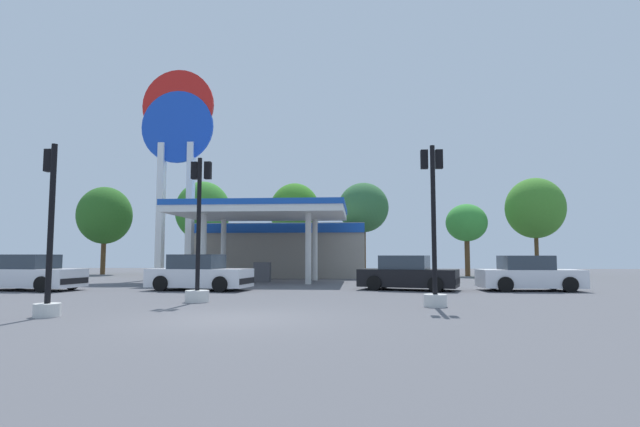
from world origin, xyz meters
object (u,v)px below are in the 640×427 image
tree_4 (466,223)px  tree_3 (363,208)px  tree_2 (295,211)px  car_1 (529,275)px  car_2 (408,274)px  tree_5 (535,208)px  tree_0 (105,216)px  tree_1 (203,211)px  traffic_signal_1 (198,256)px  traffic_signal_0 (434,247)px  car_0 (199,274)px  station_pole_sign (177,143)px  car_3 (31,274)px  traffic_signal_2 (49,259)px

tree_4 → tree_3: bearing=179.0°
tree_2 → car_1: bearing=-54.4°
car_2 → tree_5: bearing=54.9°
tree_0 → car_1: bearing=-29.9°
car_1 → tree_1: tree_1 is taller
traffic_signal_1 → tree_5: tree_5 is taller
tree_0 → tree_5: tree_5 is taller
car_1 → traffic_signal_0: size_ratio=0.88×
car_2 → car_0: bearing=-174.3°
car_2 → tree_3: bearing=96.7°
station_pole_sign → car_2: size_ratio=3.01×
car_2 → station_pole_sign: bearing=148.2°
car_2 → car_3: 16.12m
tree_2 → tree_5: 18.05m
tree_3 → traffic_signal_0: bearing=-85.1°
car_1 → tree_1: (-19.48, 16.52, 4.32)m
car_3 → traffic_signal_1: bearing=-27.1°
car_0 → car_2: size_ratio=1.00×
traffic_signal_2 → tree_0: size_ratio=0.62×
tree_3 → traffic_signal_2: bearing=-107.8°
car_1 → tree_2: (-12.19, 17.04, 4.35)m
tree_0 → car_2: bearing=-35.1°
car_3 → tree_1: (1.62, 17.96, 4.30)m
traffic_signal_1 → traffic_signal_2: (-2.44, -3.95, -0.08)m
traffic_signal_0 → traffic_signal_2: traffic_signal_0 is taller
car_1 → traffic_signal_0: traffic_signal_0 is taller
car_3 → tree_3: bearing=48.7°
traffic_signal_0 → tree_5: 24.93m
traffic_signal_0 → traffic_signal_2: bearing=-162.3°
tree_3 → car_3: bearing=-131.3°
car_3 → tree_2: size_ratio=0.62×
traffic_signal_1 → car_2: bearing=39.8°
tree_3 → tree_4: bearing=-1.0°
car_1 → traffic_signal_1: size_ratio=0.90×
tree_5 → car_3: bearing=-147.8°
car_3 → tree_1: 18.53m
station_pole_sign → car_0: station_pole_sign is taller
car_0 → car_3: bearing=-174.8°
tree_5 → tree_1: bearing=177.7°
traffic_signal_0 → tree_5: size_ratio=0.66×
car_1 → tree_0: size_ratio=0.61×
traffic_signal_0 → traffic_signal_1: (-7.36, 0.82, -0.26)m
station_pole_sign → car_3: bearing=-103.6°
car_2 → car_3: car_3 is taller
car_0 → traffic_signal_0: size_ratio=0.94×
car_0 → car_1: size_ratio=1.07×
station_pole_sign → tree_2: bearing=52.7°
station_pole_sign → traffic_signal_2: bearing=-78.0°
car_0 → car_1: 13.97m
car_3 → tree_0: bearing=109.4°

